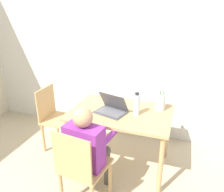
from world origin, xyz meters
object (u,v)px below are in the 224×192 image
person_seated (87,143)px  water_bottle (137,104)px  chair_occupied (81,168)px  laptop (112,108)px  flower_vase (161,101)px  chair_spare (56,118)px

person_seated → water_bottle: bearing=-112.0°
chair_occupied → laptop: bearing=-88.2°
laptop → flower_vase: bearing=40.6°
water_bottle → chair_occupied: bearing=-116.6°
chair_occupied → flower_vase: size_ratio=3.01×
person_seated → laptop: 0.56m
water_bottle → flower_vase: bearing=41.3°
chair_occupied → water_bottle: size_ratio=3.29×
chair_spare → water_bottle: (1.10, -0.10, 0.39)m
chair_spare → chair_occupied: bearing=-136.0°
flower_vase → water_bottle: size_ratio=1.09×
chair_spare → person_seated: size_ratio=0.83×
laptop → flower_vase: 0.55m
water_bottle → person_seated: bearing=-119.8°
flower_vase → laptop: bearing=-155.8°
chair_occupied → chair_spare: same height
flower_vase → chair_occupied: bearing=-122.9°
flower_vase → water_bottle: (-0.23, -0.20, 0.01)m
chair_spare → flower_vase: flower_vase is taller
chair_occupied → water_bottle: 0.85m
chair_occupied → water_bottle: (0.34, 0.68, 0.39)m
chair_spare → flower_vase: bearing=-86.0°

